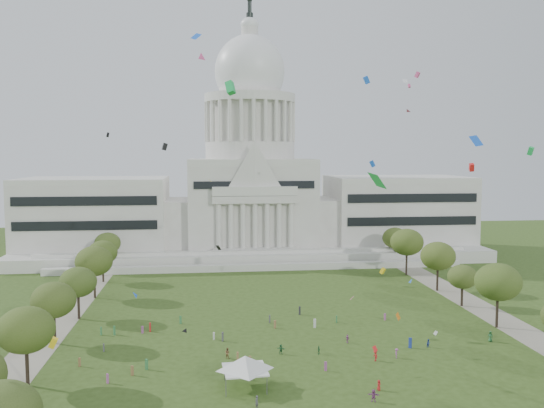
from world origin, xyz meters
name	(u,v)px	position (x,y,z in m)	size (l,w,h in m)	color
ground	(302,367)	(0.00, 0.00, 0.00)	(400.00, 400.00, 0.00)	#314917
capitol	(250,192)	(0.00, 113.59, 22.30)	(160.00, 64.50, 91.30)	silver
path_left	(56,325)	(-48.00, 30.00, 0.02)	(8.00, 160.00, 0.04)	gray
path_right	(485,311)	(48.00, 30.00, 0.02)	(8.00, 160.00, 0.04)	gray
row_tree_l_1	(26,330)	(-44.07, -2.96, 8.95)	(8.86, 8.86, 12.59)	black
row_tree_l_2	(54,300)	(-45.04, 17.30, 8.51)	(8.42, 8.42, 11.97)	black
row_tree_r_2	(498,282)	(44.17, 17.44, 9.66)	(9.55, 9.55, 13.58)	black
row_tree_l_3	(78,282)	(-44.09, 33.92, 8.21)	(8.12, 8.12, 11.55)	black
row_tree_r_3	(462,277)	(44.40, 34.48, 7.08)	(7.01, 7.01, 9.98)	black
row_tree_l_4	(94,261)	(-44.08, 52.42, 9.39)	(9.29, 9.29, 13.21)	black
row_tree_r_4	(438,256)	(44.76, 50.04, 9.29)	(9.19, 9.19, 13.06)	black
row_tree_l_5	(103,253)	(-45.22, 71.01, 8.42)	(8.33, 8.33, 11.85)	black
row_tree_r_5	(407,242)	(43.49, 70.19, 9.93)	(9.82, 9.82, 13.96)	black
row_tree_l_6	(107,243)	(-46.87, 89.14, 8.27)	(8.19, 8.19, 11.64)	black
row_tree_r_6	(395,238)	(45.96, 88.13, 8.51)	(8.42, 8.42, 11.97)	black
event_tent	(245,362)	(-10.27, -7.50, 4.02)	(9.88, 9.88, 5.18)	#4C4C4C
person_0	(490,336)	(38.34, 8.89, 1.03)	(1.01, 0.66, 2.07)	#33723F
person_2	(429,343)	(25.22, 7.08, 0.78)	(0.76, 0.47, 1.56)	navy
person_3	(375,356)	(13.19, 1.31, 0.94)	(1.21, 0.63, 1.88)	#B21E1E
person_4	(319,350)	(4.01, 5.84, 0.76)	(0.89, 0.48, 1.52)	#33723F
person_5	(281,349)	(-2.80, 6.68, 0.90)	(1.66, 0.66, 1.79)	#33723F
person_6	(379,385)	(10.06, -10.95, 0.82)	(0.80, 0.52, 1.64)	#B21E1E
person_7	(257,402)	(-9.15, -15.02, 0.94)	(0.68, 0.50, 1.87)	#4C4C51
person_8	(227,353)	(-12.54, 5.66, 0.96)	(0.93, 0.57, 1.91)	olive
person_9	(397,353)	(17.38, 2.27, 0.88)	(1.14, 0.59, 1.77)	#994C8C
person_10	(347,339)	(10.70, 11.30, 0.84)	(0.98, 0.54, 1.68)	#994C8C
person_11	(374,396)	(8.07, -14.85, 0.94)	(1.74, 0.69, 1.88)	#994C8C
distant_crowd	(227,337)	(-12.16, 15.11, 0.86)	(60.75, 35.45, 1.94)	olive
kite_swarm	(317,185)	(4.38, 9.98, 30.45)	(83.00, 93.19, 61.55)	#E54C8C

